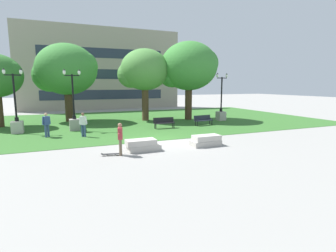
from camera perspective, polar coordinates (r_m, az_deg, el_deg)
ground_plane at (r=17.20m, az=-2.23°, el=-3.31°), size 140.00×140.00×0.00m
grass_lawn at (r=26.67m, az=-9.70°, el=0.99°), size 40.00×20.00×0.02m
concrete_block_center at (r=14.75m, az=-5.59°, el=-4.19°), size 1.90×0.90×0.64m
concrete_block_left at (r=16.04m, az=8.26°, el=-3.17°), size 1.80×0.90×0.64m
person_skateboarder at (r=13.82m, az=-10.36°, el=-2.36°), size 0.34×0.57×1.71m
skateboard at (r=14.03m, az=-12.32°, el=-5.98°), size 1.04×0.42×0.14m
park_bench_near_left at (r=23.90m, az=7.65°, el=1.40°), size 1.85×0.72×0.90m
park_bench_near_right at (r=22.07m, az=-0.87°, el=0.85°), size 1.82×0.61×0.90m
lamp_post_right at (r=27.54m, az=11.46°, el=3.27°), size 1.32×0.80×4.80m
lamp_post_center at (r=22.85m, az=-30.05°, el=1.11°), size 1.32×0.80×4.84m
lamp_post_left at (r=22.31m, az=-19.72°, el=1.64°), size 1.32×0.80×4.85m
tree_far_left at (r=26.94m, az=-5.21°, el=11.95°), size 5.09×4.85×7.20m
tree_far_right at (r=27.95m, az=-21.34°, el=11.26°), size 6.11×5.82×7.60m
tree_near_left at (r=27.76m, az=4.41°, el=12.70°), size 6.14×5.84×8.02m
trash_bin at (r=21.26m, az=-18.00°, el=0.00°), size 0.49×0.49×0.96m
person_bystander_near_lawn at (r=19.29m, az=-17.98°, el=0.57°), size 0.58×0.47×1.71m
person_bystander_far_lawn at (r=20.12m, az=-24.94°, el=0.50°), size 0.59×0.44×1.71m
building_facade_distant at (r=40.83m, az=-13.84°, el=12.00°), size 23.66×1.03×12.00m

